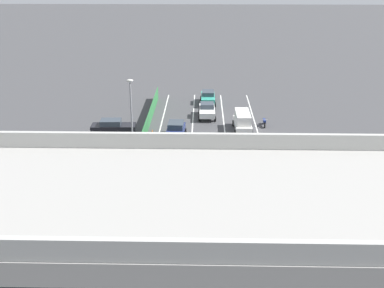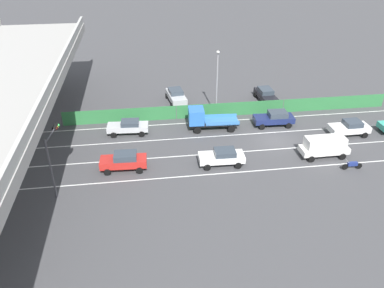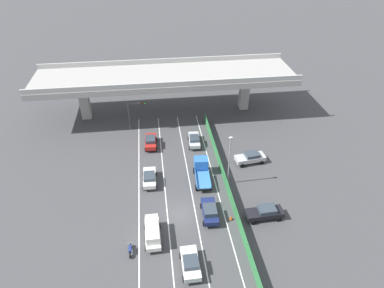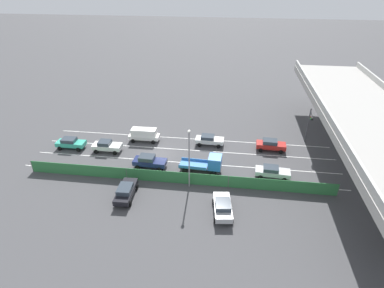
% 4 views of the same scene
% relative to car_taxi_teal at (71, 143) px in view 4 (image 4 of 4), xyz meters
% --- Properties ---
extents(ground_plane, '(300.00, 300.00, 0.00)m').
position_rel_car_taxi_teal_xyz_m(ground_plane, '(0.01, 13.89, -0.91)').
color(ground_plane, '#424244').
extents(lane_line_left_edge, '(0.14, 42.86, 0.01)m').
position_rel_car_taxi_teal_xyz_m(lane_line_left_edge, '(-5.34, 17.32, -0.90)').
color(lane_line_left_edge, silver).
rests_on(lane_line_left_edge, ground).
extents(lane_line_mid_left, '(0.14, 42.86, 0.01)m').
position_rel_car_taxi_teal_xyz_m(lane_line_mid_left, '(-1.78, 17.32, -0.90)').
color(lane_line_mid_left, silver).
rests_on(lane_line_mid_left, ground).
extents(lane_line_mid_right, '(0.14, 42.86, 0.01)m').
position_rel_car_taxi_teal_xyz_m(lane_line_mid_right, '(1.79, 17.32, -0.90)').
color(lane_line_mid_right, silver).
rests_on(lane_line_mid_right, ground).
extents(lane_line_right_edge, '(0.14, 42.86, 0.01)m').
position_rel_car_taxi_teal_xyz_m(lane_line_right_edge, '(5.35, 17.32, -0.90)').
color(lane_line_right_edge, silver).
rests_on(lane_line_right_edge, ground).
extents(elevated_overpass, '(46.44, 11.45, 8.67)m').
position_rel_car_taxi_teal_xyz_m(elevated_overpass, '(0.01, 40.75, 6.16)').
color(elevated_overpass, '#A09E99').
rests_on(elevated_overpass, ground).
extents(green_fence, '(0.10, 38.96, 1.67)m').
position_rel_car_taxi_teal_xyz_m(green_fence, '(6.65, 17.32, -0.07)').
color(green_fence, '#2D753D').
rests_on(green_fence, ground).
extents(car_taxi_teal, '(1.97, 4.27, 1.62)m').
position_rel_car_taxi_teal_xyz_m(car_taxi_teal, '(0.00, 0.00, 0.00)').
color(car_taxi_teal, teal).
rests_on(car_taxi_teal, ground).
extents(car_sedan_navy, '(2.15, 4.53, 1.70)m').
position_rel_car_taxi_teal_xyz_m(car_sedan_navy, '(3.46, 12.99, 0.02)').
color(car_sedan_navy, navy).
rests_on(car_sedan_navy, ground).
extents(car_sedan_red, '(2.09, 4.34, 1.70)m').
position_rel_car_taxi_teal_xyz_m(car_sedan_red, '(-3.35, 29.70, 0.04)').
color(car_sedan_red, red).
rests_on(car_sedan_red, ground).
extents(car_hatchback_white, '(2.06, 4.25, 1.66)m').
position_rel_car_taxi_teal_xyz_m(car_hatchback_white, '(0.14, 5.71, -0.00)').
color(car_hatchback_white, silver).
rests_on(car_hatchback_white, ground).
extents(car_sedan_silver, '(2.15, 4.50, 1.54)m').
position_rel_car_taxi_teal_xyz_m(car_sedan_silver, '(3.72, 29.32, -0.04)').
color(car_sedan_silver, '#B7BABC').
rests_on(car_sedan_silver, ground).
extents(car_sedan_white, '(2.07, 4.34, 1.57)m').
position_rel_car_taxi_teal_xyz_m(car_sedan_white, '(-3.80, 20.53, -0.03)').
color(car_sedan_white, white).
rests_on(car_sedan_white, ground).
extents(car_van_white, '(1.98, 4.73, 2.07)m').
position_rel_car_taxi_teal_xyz_m(car_van_white, '(-3.70, 10.34, 0.28)').
color(car_van_white, silver).
rests_on(car_van_white, ground).
extents(flatbed_truck_blue, '(2.49, 5.61, 2.48)m').
position_rel_car_taxi_teal_xyz_m(flatbed_truck_blue, '(3.65, 21.01, 0.37)').
color(flatbed_truck_blue, black).
rests_on(flatbed_truck_blue, ground).
extents(motorcycle, '(0.60, 1.95, 0.93)m').
position_rel_car_taxi_teal_xyz_m(motorcycle, '(-6.28, 8.68, -0.45)').
color(motorcycle, black).
rests_on(motorcycle, ground).
extents(parked_sedan_dark, '(4.76, 2.14, 1.66)m').
position_rel_car_taxi_teal_xyz_m(parked_sedan_dark, '(10.23, 11.91, 0.01)').
color(parked_sedan_dark, black).
rests_on(parked_sedan_dark, ground).
extents(parked_wagon_silver, '(4.73, 2.52, 1.67)m').
position_rel_car_taxi_teal_xyz_m(parked_wagon_silver, '(11.52, 23.32, 0.02)').
color(parked_wagon_silver, '#B2B5B7').
rests_on(parked_wagon_silver, ground).
extents(traffic_light, '(3.28, 0.74, 5.53)m').
position_rel_car_taxi_teal_xyz_m(traffic_light, '(-5.74, 35.18, 2.99)').
color(traffic_light, '#47474C').
rests_on(traffic_light, ground).
extents(street_lamp, '(0.60, 0.36, 7.79)m').
position_rel_car_taxi_teal_xyz_m(street_lamp, '(7.09, 18.99, 3.77)').
color(street_lamp, gray).
rests_on(street_lamp, ground).
extents(traffic_cone, '(0.47, 0.47, 0.72)m').
position_rel_car_taxi_teal_xyz_m(traffic_cone, '(6.02, 12.11, -0.57)').
color(traffic_cone, orange).
rests_on(traffic_cone, ground).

